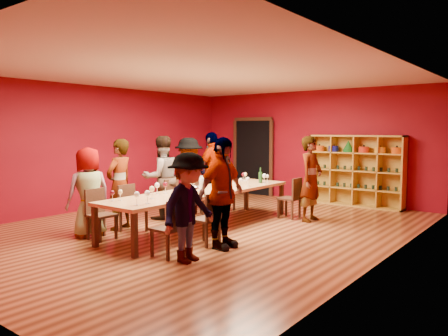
% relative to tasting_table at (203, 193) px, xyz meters
% --- Properties ---
extents(room_shell, '(7.10, 9.10, 3.04)m').
position_rel_tasting_table_xyz_m(room_shell, '(0.00, 0.00, 0.80)').
color(room_shell, brown).
rests_on(room_shell, ground).
extents(tasting_table, '(1.10, 4.50, 0.75)m').
position_rel_tasting_table_xyz_m(tasting_table, '(0.00, 0.00, 0.00)').
color(tasting_table, tan).
rests_on(tasting_table, ground).
extents(doorway, '(1.40, 0.17, 2.30)m').
position_rel_tasting_table_xyz_m(doorway, '(-1.80, 4.43, 0.42)').
color(doorway, black).
rests_on(doorway, ground).
extents(shelving_unit, '(2.40, 0.40, 1.80)m').
position_rel_tasting_table_xyz_m(shelving_unit, '(1.40, 4.32, 0.28)').
color(shelving_unit, '#B68929').
rests_on(shelving_unit, ground).
extents(chair_person_left_0, '(0.42, 0.42, 0.89)m').
position_rel_tasting_table_xyz_m(chair_person_left_0, '(-0.91, -1.78, -0.20)').
color(chair_person_left_0, black).
rests_on(chair_person_left_0, ground).
extents(person_left_0, '(0.58, 0.86, 1.62)m').
position_rel_tasting_table_xyz_m(person_left_0, '(-1.20, -1.78, 0.11)').
color(person_left_0, '#5677B1').
rests_on(person_left_0, ground).
extents(chair_person_left_1, '(0.42, 0.42, 0.89)m').
position_rel_tasting_table_xyz_m(chair_person_left_1, '(-0.91, -1.07, -0.20)').
color(chair_person_left_1, black).
rests_on(chair_person_left_1, ground).
extents(person_left_1, '(0.59, 0.72, 1.76)m').
position_rel_tasting_table_xyz_m(person_left_1, '(-1.22, -1.07, 0.18)').
color(person_left_1, '#121533').
rests_on(person_left_1, ground).
extents(chair_person_left_2, '(0.42, 0.42, 0.89)m').
position_rel_tasting_table_xyz_m(chair_person_left_2, '(-0.91, 0.14, -0.20)').
color(chair_person_left_2, black).
rests_on(chair_person_left_2, ground).
extents(person_left_2, '(0.75, 0.99, 1.80)m').
position_rel_tasting_table_xyz_m(person_left_2, '(-1.31, 0.14, 0.20)').
color(person_left_2, '#46454A').
rests_on(person_left_2, ground).
extents(chair_person_left_3, '(0.42, 0.42, 0.89)m').
position_rel_tasting_table_xyz_m(chair_person_left_3, '(-0.91, 0.92, -0.20)').
color(chair_person_left_3, black).
rests_on(chair_person_left_3, ground).
extents(person_left_3, '(0.81, 1.22, 1.76)m').
position_rel_tasting_table_xyz_m(person_left_3, '(-1.23, 0.92, 0.18)').
color(person_left_3, '#4B4C50').
rests_on(person_left_3, ground).
extents(chair_person_left_4, '(0.42, 0.42, 0.89)m').
position_rel_tasting_table_xyz_m(chair_person_left_4, '(-0.91, 1.73, -0.20)').
color(chair_person_left_4, black).
rests_on(chair_person_left_4, ground).
extents(person_left_4, '(0.56, 1.13, 1.88)m').
position_rel_tasting_table_xyz_m(person_left_4, '(-1.18, 1.73, 0.24)').
color(person_left_4, pink).
rests_on(person_left_4, ground).
extents(chair_person_right_0, '(0.42, 0.42, 0.89)m').
position_rel_tasting_table_xyz_m(chair_person_right_0, '(0.91, -1.81, -0.20)').
color(chair_person_right_0, black).
rests_on(chair_person_right_0, ground).
extents(person_right_0, '(0.48, 1.06, 1.61)m').
position_rel_tasting_table_xyz_m(person_right_0, '(1.27, -1.81, 0.10)').
color(person_right_0, '#C8868A').
rests_on(person_right_0, ground).
extents(chair_person_right_1, '(0.42, 0.42, 0.89)m').
position_rel_tasting_table_xyz_m(chair_person_right_1, '(0.91, -0.93, -0.20)').
color(chair_person_right_1, black).
rests_on(chair_person_right_1, ground).
extents(person_right_1, '(0.50, 1.07, 1.82)m').
position_rel_tasting_table_xyz_m(person_right_1, '(1.19, -0.93, 0.21)').
color(person_right_1, '#47474C').
rests_on(person_right_1, ground).
extents(chair_person_right_4, '(0.42, 0.42, 0.89)m').
position_rel_tasting_table_xyz_m(chair_person_right_4, '(0.91, 1.92, -0.20)').
color(chair_person_right_4, black).
rests_on(chair_person_right_4, ground).
extents(person_right_4, '(0.48, 0.66, 1.80)m').
position_rel_tasting_table_xyz_m(person_right_4, '(1.35, 1.92, 0.20)').
color(person_right_4, '#4D4D52').
rests_on(person_right_4, ground).
extents(wine_glass_0, '(0.08, 0.08, 0.20)m').
position_rel_tasting_table_xyz_m(wine_glass_0, '(0.36, -0.05, 0.19)').
color(wine_glass_0, white).
rests_on(wine_glass_0, tasting_table).
extents(wine_glass_1, '(0.09, 0.09, 0.22)m').
position_rel_tasting_table_xyz_m(wine_glass_1, '(0.31, -1.74, 0.21)').
color(wine_glass_1, white).
rests_on(wine_glass_1, tasting_table).
extents(wine_glass_2, '(0.09, 0.09, 0.22)m').
position_rel_tasting_table_xyz_m(wine_glass_2, '(0.33, -0.76, 0.21)').
color(wine_glass_2, white).
rests_on(wine_glass_2, tasting_table).
extents(wine_glass_3, '(0.07, 0.07, 0.18)m').
position_rel_tasting_table_xyz_m(wine_glass_3, '(-0.36, -1.91, 0.18)').
color(wine_glass_3, white).
rests_on(wine_glass_3, tasting_table).
extents(wine_glass_4, '(0.08, 0.08, 0.19)m').
position_rel_tasting_table_xyz_m(wine_glass_4, '(-0.32, 1.79, 0.19)').
color(wine_glass_4, white).
rests_on(wine_glass_4, tasting_table).
extents(wine_glass_5, '(0.08, 0.08, 0.21)m').
position_rel_tasting_table_xyz_m(wine_glass_5, '(-0.32, -0.00, 0.20)').
color(wine_glass_5, white).
rests_on(wine_glass_5, tasting_table).
extents(wine_glass_6, '(0.09, 0.09, 0.22)m').
position_rel_tasting_table_xyz_m(wine_glass_6, '(-0.30, 0.98, 0.21)').
color(wine_glass_6, white).
rests_on(wine_glass_6, tasting_table).
extents(wine_glass_7, '(0.09, 0.09, 0.21)m').
position_rel_tasting_table_xyz_m(wine_glass_7, '(-0.31, 0.82, 0.21)').
color(wine_glass_7, white).
rests_on(wine_glass_7, tasting_table).
extents(wine_glass_8, '(0.07, 0.07, 0.18)m').
position_rel_tasting_table_xyz_m(wine_glass_8, '(0.37, -0.95, 0.18)').
color(wine_glass_8, white).
rests_on(wine_glass_8, tasting_table).
extents(wine_glass_9, '(0.08, 0.08, 0.19)m').
position_rel_tasting_table_xyz_m(wine_glass_9, '(-0.20, 1.27, 0.19)').
color(wine_glass_9, white).
rests_on(wine_glass_9, tasting_table).
extents(wine_glass_10, '(0.09, 0.09, 0.22)m').
position_rel_tasting_table_xyz_m(wine_glass_10, '(0.28, -1.93, 0.21)').
color(wine_glass_10, white).
rests_on(wine_glass_10, tasting_table).
extents(wine_glass_11, '(0.08, 0.08, 0.20)m').
position_rel_tasting_table_xyz_m(wine_glass_11, '(-0.02, -0.40, 0.19)').
color(wine_glass_11, white).
rests_on(wine_glass_11, tasting_table).
extents(wine_glass_12, '(0.08, 0.08, 0.20)m').
position_rel_tasting_table_xyz_m(wine_glass_12, '(0.35, 1.02, 0.20)').
color(wine_glass_12, white).
rests_on(wine_glass_12, tasting_table).
extents(wine_glass_13, '(0.09, 0.09, 0.22)m').
position_rel_tasting_table_xyz_m(wine_glass_13, '(0.36, 0.12, 0.21)').
color(wine_glass_13, white).
rests_on(wine_glass_13, tasting_table).
extents(wine_glass_14, '(0.07, 0.07, 0.18)m').
position_rel_tasting_table_xyz_m(wine_glass_14, '(0.29, 0.86, 0.19)').
color(wine_glass_14, white).
rests_on(wine_glass_14, tasting_table).
extents(wine_glass_15, '(0.07, 0.07, 0.18)m').
position_rel_tasting_table_xyz_m(wine_glass_15, '(0.29, 1.88, 0.18)').
color(wine_glass_15, white).
rests_on(wine_glass_15, tasting_table).
extents(wine_glass_16, '(0.09, 0.09, 0.22)m').
position_rel_tasting_table_xyz_m(wine_glass_16, '(0.36, 1.65, 0.21)').
color(wine_glass_16, white).
rests_on(wine_glass_16, tasting_table).
extents(wine_glass_17, '(0.08, 0.08, 0.19)m').
position_rel_tasting_table_xyz_m(wine_glass_17, '(-0.29, -1.80, 0.19)').
color(wine_glass_17, white).
rests_on(wine_glass_17, tasting_table).
extents(wine_glass_18, '(0.09, 0.09, 0.22)m').
position_rel_tasting_table_xyz_m(wine_glass_18, '(-0.32, -0.93, 0.21)').
color(wine_glass_18, white).
rests_on(wine_glass_18, tasting_table).
extents(wine_glass_19, '(0.08, 0.08, 0.20)m').
position_rel_tasting_table_xyz_m(wine_glass_19, '(-0.28, 1.82, 0.19)').
color(wine_glass_19, white).
rests_on(wine_glass_19, tasting_table).
extents(wine_glass_20, '(0.07, 0.07, 0.18)m').
position_rel_tasting_table_xyz_m(wine_glass_20, '(-0.29, 0.04, 0.18)').
color(wine_glass_20, white).
rests_on(wine_glass_20, tasting_table).
extents(wine_glass_21, '(0.09, 0.09, 0.22)m').
position_rel_tasting_table_xyz_m(wine_glass_21, '(-0.28, -0.76, 0.21)').
color(wine_glass_21, white).
rests_on(wine_glass_21, tasting_table).
extents(wine_glass_22, '(0.09, 0.09, 0.22)m').
position_rel_tasting_table_xyz_m(wine_glass_22, '(-0.01, -1.35, 0.21)').
color(wine_glass_22, white).
rests_on(wine_glass_22, tasting_table).
extents(wine_glass_23, '(0.08, 0.08, 0.21)m').
position_rel_tasting_table_xyz_m(wine_glass_23, '(0.16, 0.29, 0.20)').
color(wine_glass_23, white).
rests_on(wine_glass_23, tasting_table).
extents(spittoon_bowl, '(0.30, 0.30, 0.16)m').
position_rel_tasting_table_xyz_m(spittoon_bowl, '(0.00, -0.36, 0.12)').
color(spittoon_bowl, silver).
rests_on(spittoon_bowl, tasting_table).
extents(carafe_a, '(0.12, 0.12, 0.26)m').
position_rel_tasting_table_xyz_m(carafe_a, '(-0.23, 0.21, 0.17)').
color(carafe_a, white).
rests_on(carafe_a, tasting_table).
extents(carafe_b, '(0.14, 0.14, 0.28)m').
position_rel_tasting_table_xyz_m(carafe_b, '(0.32, -0.41, 0.18)').
color(carafe_b, white).
rests_on(carafe_b, tasting_table).
extents(wine_bottle, '(0.09, 0.09, 0.35)m').
position_rel_tasting_table_xyz_m(wine_bottle, '(0.22, 1.70, 0.18)').
color(wine_bottle, '#143818').
rests_on(wine_bottle, tasting_table).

